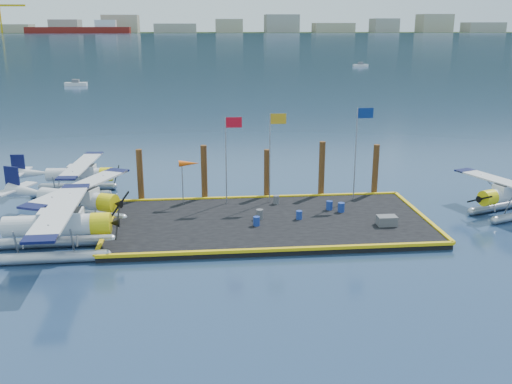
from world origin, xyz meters
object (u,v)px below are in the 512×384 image
windsock (189,164)px  seaplane_d (511,196)px  piling_0 (140,177)px  seaplane_b (76,202)px  drum_4 (341,207)px  piling_3 (322,171)px  piling_4 (375,171)px  drum_1 (299,215)px  flagpole_red (229,147)px  drum_3 (256,221)px  seaplane_c (78,177)px  seaplane_a (54,228)px  piling_2 (267,175)px  flagpole_yellow (273,144)px  drum_0 (260,214)px  piling_1 (204,174)px  drum_2 (329,205)px  crate (387,221)px  drum_5 (276,200)px  flagpole_blue (359,140)px

windsock → seaplane_d: bearing=-8.4°
seaplane_d → piling_0: piling_0 is taller
seaplane_b → drum_4: size_ratio=14.94×
piling_3 → piling_4: (4.00, 0.00, -0.15)m
drum_1 → drum_4: 3.25m
piling_0 → flagpole_red: bearing=-14.5°
drum_3 → seaplane_b: bearing=167.2°
seaplane_b → drum_1: 14.30m
seaplane_c → drum_4: size_ratio=13.89×
seaplane_b → drum_3: (11.35, -2.57, -0.80)m
seaplane_a → piling_2: piling_2 is taller
flagpole_yellow → windsock: (-5.73, 0.00, -1.28)m
seaplane_a → drum_3: bearing=101.7°
flagpole_red → piling_0: 6.84m
drum_0 → piling_1: 6.35m
windsock → drum_1: bearing=-28.7°
drum_4 → piling_3: piling_3 is taller
drum_4 → windsock: (-10.00, 2.64, 2.52)m
seaplane_c → piling_4: size_ratio=2.16×
drum_3 → piling_4: (9.39, 6.37, 1.31)m
piling_2 → piling_3: size_ratio=0.88×
seaplane_d → drum_2: bearing=64.7°
seaplane_d → crate: 9.58m
drum_2 → crate: 4.43m
drum_3 → drum_5: 4.69m
drum_1 → drum_3: (-2.83, -0.95, 0.01)m
seaplane_a → piling_3: 19.09m
seaplane_d → drum_1: seaplane_d is taller
piling_0 → piling_4: (17.00, 0.00, 0.00)m
drum_2 → flagpole_blue: 5.11m
drum_2 → drum_4: bearing=-38.2°
flagpole_blue → piling_1: bearing=171.5°
drum_1 → piling_1: bearing=137.6°
seaplane_c → flagpole_yellow: (14.20, -4.78, 3.18)m
drum_3 → flagpole_yellow: flagpole_yellow is taller
seaplane_c → drum_3: (12.61, -9.56, -0.65)m
seaplane_a → piling_1: (8.34, 8.97, 0.54)m
piling_1 → drum_3: bearing=-64.0°
seaplane_d → flagpole_red: size_ratio=1.40×
drum_5 → windsock: bearing=175.7°
drum_1 → piling_2: (-1.44, 5.42, 1.23)m
drum_0 → windsock: bearing=141.4°
seaplane_d → drum_4: bearing=67.1°
seaplane_c → windsock: windsock is taller
seaplane_d → flagpole_blue: bearing=51.7°
drum_3 → seaplane_c: bearing=142.8°
drum_0 → piling_0: piling_0 is taller
drum_0 → piling_4: piling_4 is taller
flagpole_yellow → piling_0: 9.67m
seaplane_b → piling_4: 21.09m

